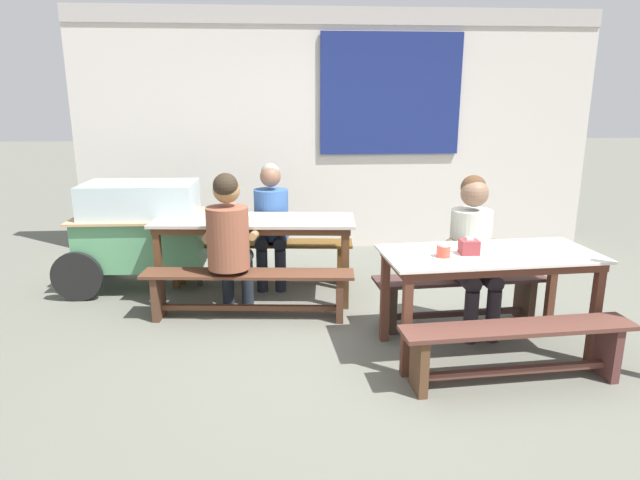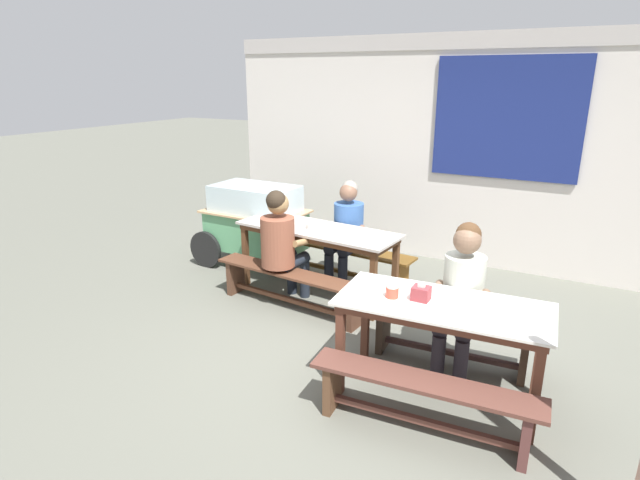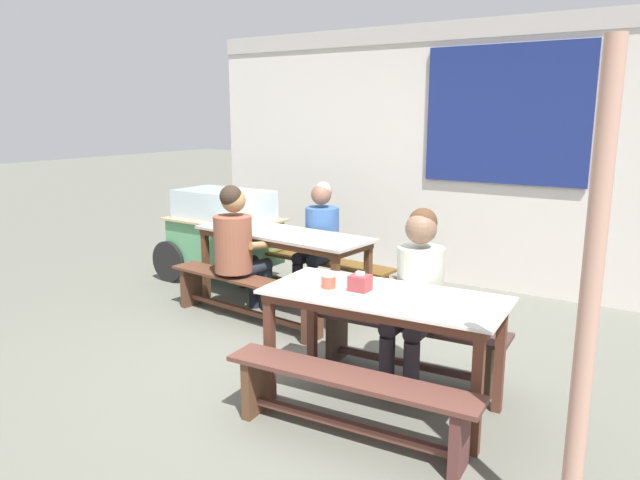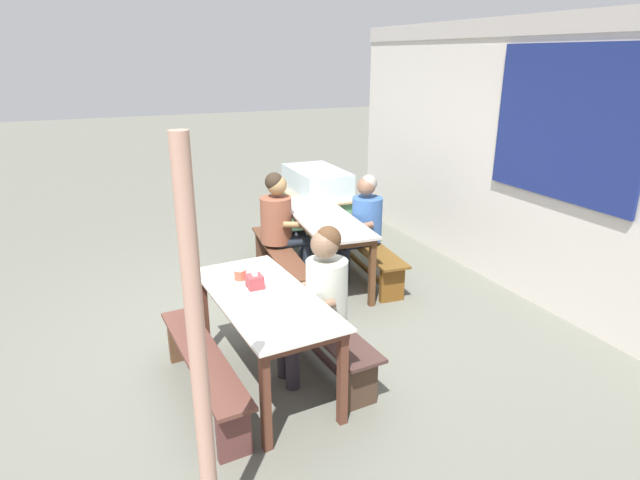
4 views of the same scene
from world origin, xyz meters
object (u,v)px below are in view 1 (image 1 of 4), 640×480
dining_table_far (255,227)px  bench_near_back (459,293)px  food_cart (141,227)px  bench_far_front (248,287)px  bench_near_front (517,344)px  soup_bowl (250,217)px  dining_table_near (489,264)px  person_left_back_turned (229,236)px  person_right_near_table (473,244)px  condiment_jar (443,250)px  person_center_facing (271,217)px  tissue_box (469,247)px  bench_far_back (262,254)px

dining_table_far → bench_near_back: size_ratio=1.31×
dining_table_far → bench_near_back: (1.72, -0.77, -0.41)m
bench_near_back → food_cart: bearing=157.4°
bench_far_front → bench_near_back: (1.76, -0.27, -0.00)m
bench_near_front → soup_bowl: 2.58m
dining_table_near → bench_far_front: dining_table_near is taller
person_left_back_turned → person_right_near_table: size_ratio=1.00×
condiment_jar → bench_near_back: bearing=60.0°
food_cart → person_center_facing: size_ratio=1.29×
soup_bowl → person_left_back_turned: bearing=-111.2°
food_cart → person_right_near_table: size_ratio=1.25×
food_cart → person_center_facing: person_center_facing is taller
bench_near_front → bench_far_front: bearing=145.2°
person_left_back_turned → soup_bowl: (0.16, 0.40, 0.08)m
dining_table_far → person_right_near_table: (1.79, -0.83, 0.02)m
dining_table_near → bench_near_front: (0.03, -0.50, -0.41)m
bench_near_back → condiment_jar: 0.86m
person_right_near_table → dining_table_far: bearing=155.2°
bench_near_front → food_cart: 3.67m
person_right_near_table → food_cart: bearing=157.0°
person_right_near_table → tissue_box: size_ratio=9.84×
dining_table_far → soup_bowl: bearing=-144.9°
bench_near_front → tissue_box: size_ratio=12.35×
person_left_back_turned → condiment_jar: bearing=-30.3°
bench_far_front → bench_near_front: size_ratio=1.15×
tissue_box → dining_table_near: bearing=6.9°
person_left_back_turned → condiment_jar: 1.83m
dining_table_near → soup_bowl: 2.18m
bench_far_front → tissue_box: size_ratio=14.18×
person_right_near_table → soup_bowl: size_ratio=8.83×
bench_near_back → person_left_back_turned: size_ratio=1.14×
dining_table_far → bench_near_back: dining_table_far is taller
dining_table_far → condiment_jar: bearing=-44.4°
dining_table_far → food_cart: (-1.14, 0.42, -0.08)m
food_cart → dining_table_near: bearing=-30.3°
dining_table_near → person_center_facing: (-1.60, 1.71, 0.00)m
dining_table_far → soup_bowl: soup_bowl is taller
bench_near_back → bench_near_front: (0.07, -1.01, 0.00)m
bench_far_front → person_left_back_turned: person_left_back_turned is taller
bench_near_back → condiment_jar: (-0.34, -0.58, 0.54)m
dining_table_far → bench_far_back: dining_table_far is taller
dining_table_far → person_left_back_turned: 0.47m
dining_table_far → person_left_back_turned: bearing=-114.6°
person_center_facing → dining_table_far: bearing=-109.0°
dining_table_near → bench_far_back: 2.49m
food_cart → person_right_near_table: bearing=-23.0°
dining_table_near → bench_near_front: 0.65m
bench_far_front → bench_near_front: 2.23m
condiment_jar → person_right_near_table: bearing=52.3°
tissue_box → soup_bowl: size_ratio=0.90×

